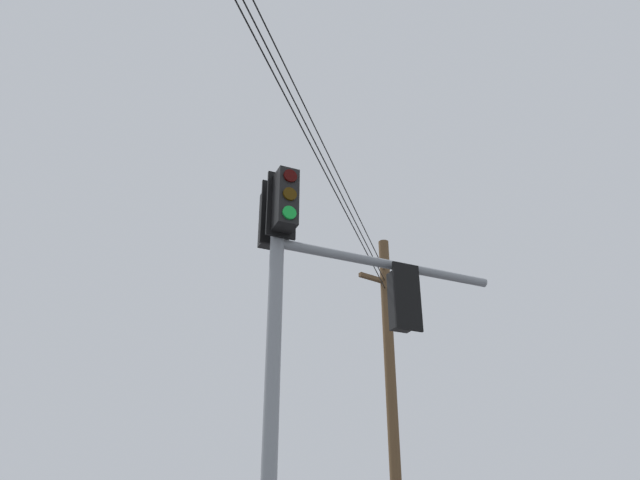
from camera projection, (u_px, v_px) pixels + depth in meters
signal_mast_assembly at (310, 316)px, 8.52m from camera, size 1.28×3.75×7.09m
utility_pole_wooden at (392, 416)px, 16.61m from camera, size 0.85×1.81×10.66m
overhead_wire_span at (263, 37)px, 9.38m from camera, size 18.39×9.58×1.31m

